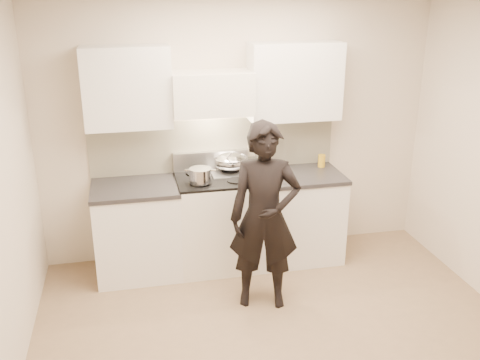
% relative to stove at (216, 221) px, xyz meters
% --- Properties ---
extents(ground_plane, '(4.00, 4.00, 0.00)m').
position_rel_stove_xyz_m(ground_plane, '(0.30, -1.42, -0.47)').
color(ground_plane, '#866C4D').
extents(room_shell, '(4.04, 3.54, 2.70)m').
position_rel_stove_xyz_m(room_shell, '(0.24, -1.05, 1.12)').
color(room_shell, beige).
rests_on(room_shell, ground).
extents(stove, '(0.76, 0.65, 0.96)m').
position_rel_stove_xyz_m(stove, '(0.00, 0.00, 0.00)').
color(stove, silver).
rests_on(stove, ground).
extents(counter_right, '(0.92, 0.67, 0.92)m').
position_rel_stove_xyz_m(counter_right, '(0.83, 0.00, -0.01)').
color(counter_right, silver).
rests_on(counter_right, ground).
extents(counter_left, '(0.82, 0.67, 0.92)m').
position_rel_stove_xyz_m(counter_left, '(-0.78, 0.00, -0.01)').
color(counter_left, silver).
rests_on(counter_left, ground).
extents(wok, '(0.34, 0.42, 0.27)m').
position_rel_stove_xyz_m(wok, '(0.18, 0.14, 0.57)').
color(wok, '#BABAC0').
rests_on(wok, stove).
extents(stock_pot, '(0.29, 0.25, 0.14)m').
position_rel_stove_xyz_m(stock_pot, '(-0.17, -0.14, 0.55)').
color(stock_pot, '#BABAC0').
rests_on(stock_pot, stove).
extents(utensil_crock, '(0.13, 0.13, 0.35)m').
position_rel_stove_xyz_m(utensil_crock, '(0.55, 0.22, 0.55)').
color(utensil_crock, silver).
rests_on(utensil_crock, counter_right).
extents(spice_jar, '(0.04, 0.04, 0.09)m').
position_rel_stove_xyz_m(spice_jar, '(0.64, 0.15, 0.49)').
color(spice_jar, '#E14805').
rests_on(spice_jar, counter_right).
extents(oil_glass, '(0.07, 0.07, 0.13)m').
position_rel_stove_xyz_m(oil_glass, '(1.15, 0.16, 0.51)').
color(oil_glass, gold).
rests_on(oil_glass, counter_right).
extents(person, '(0.69, 0.53, 1.67)m').
position_rel_stove_xyz_m(person, '(0.29, -0.79, 0.36)').
color(person, black).
rests_on(person, ground).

